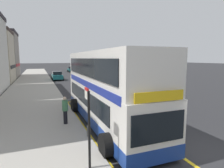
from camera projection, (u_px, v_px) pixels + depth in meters
name	position (u px, v px, depth m)	size (l,w,h in m)	color
ground_plane	(72.00, 79.00, 37.55)	(260.00, 260.00, 0.00)	#28282B
pavement_near	(34.00, 80.00, 35.01)	(6.00, 76.00, 0.14)	#A39E93
double_decker_bus	(105.00, 90.00, 11.70)	(3.21, 11.17, 4.40)	white
bus_bay_markings	(108.00, 124.00, 11.66)	(3.11, 13.90, 0.01)	gold
bus_stop_sign	(89.00, 122.00, 6.60)	(0.09, 0.51, 2.85)	black
parked_car_teal_far	(71.00, 69.00, 55.68)	(2.09, 4.20, 1.62)	#196066
parked_car_teal_kerbside	(57.00, 76.00, 35.06)	(2.09, 4.20, 1.62)	#196066
parked_car_silver_ahead	(100.00, 75.00, 35.85)	(2.09, 4.20, 1.62)	#B2B5BA
pedestrian_waiting_near_sign	(65.00, 109.00, 11.23)	(0.34, 0.34, 1.63)	black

